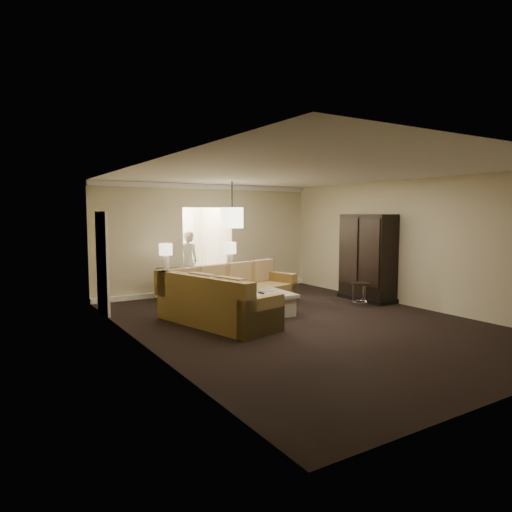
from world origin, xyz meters
TOP-DOWN VIEW (x-y plane):
  - ground at (0.00, 0.00)m, footprint 8.00×8.00m
  - wall_back at (0.00, 4.00)m, footprint 6.00×0.04m
  - wall_left at (-3.00, 0.00)m, footprint 0.04×8.00m
  - wall_right at (3.00, 0.00)m, footprint 0.04×8.00m
  - ceiling at (0.00, 0.00)m, footprint 6.00×8.00m
  - crown_molding at (0.00, 3.95)m, footprint 6.00×0.10m
  - baseboard at (0.00, 3.95)m, footprint 6.00×0.10m
  - side_door at (-2.97, 2.80)m, footprint 0.05×0.90m
  - foyer at (0.00, 5.34)m, footprint 1.44×2.02m
  - sectional_sofa at (-0.79, 1.31)m, footprint 3.36×3.17m
  - coffee_table at (-0.25, 1.00)m, footprint 1.18×1.18m
  - console_table at (-0.64, 3.20)m, footprint 2.03×0.97m
  - armoire at (2.69, 0.99)m, footprint 0.60×1.41m
  - drink_table at (2.07, 0.57)m, footprint 0.42×0.42m
  - table_lamp_left at (-1.38, 3.41)m, footprint 0.31×0.31m
  - table_lamp_right at (0.09, 2.99)m, footprint 0.31×0.31m
  - pendant_light at (0.00, 2.70)m, footprint 0.38×0.38m
  - person at (-0.45, 4.30)m, footprint 0.65×0.44m

SIDE VIEW (x-z plane):
  - ground at x=0.00m, z-range 0.00..0.00m
  - baseboard at x=0.00m, z-range 0.00..0.12m
  - coffee_table at x=-0.25m, z-range 0.00..0.46m
  - drink_table at x=2.07m, z-range 0.11..0.64m
  - sectional_sofa at x=-0.79m, z-range -0.10..0.86m
  - console_table at x=-0.64m, z-range 0.07..0.84m
  - person at x=-0.45m, z-range 0.00..1.77m
  - armoire at x=2.69m, z-range -0.04..1.99m
  - side_door at x=-2.97m, z-range 0.00..2.10m
  - table_lamp_left at x=-1.38m, z-range 0.86..1.45m
  - table_lamp_right at x=0.09m, z-range 0.86..1.45m
  - foyer at x=0.00m, z-range -0.10..2.70m
  - wall_back at x=0.00m, z-range 0.00..2.80m
  - wall_left at x=-3.00m, z-range 0.00..2.80m
  - wall_right at x=3.00m, z-range 0.00..2.80m
  - pendant_light at x=0.00m, z-range 1.41..2.50m
  - crown_molding at x=0.00m, z-range 2.67..2.79m
  - ceiling at x=0.00m, z-range 2.79..2.81m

